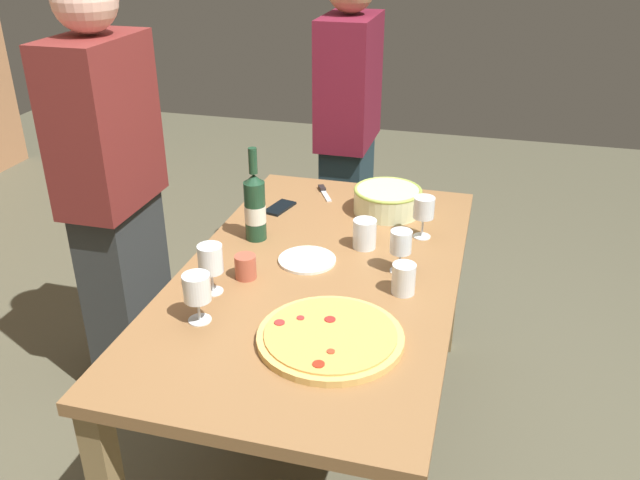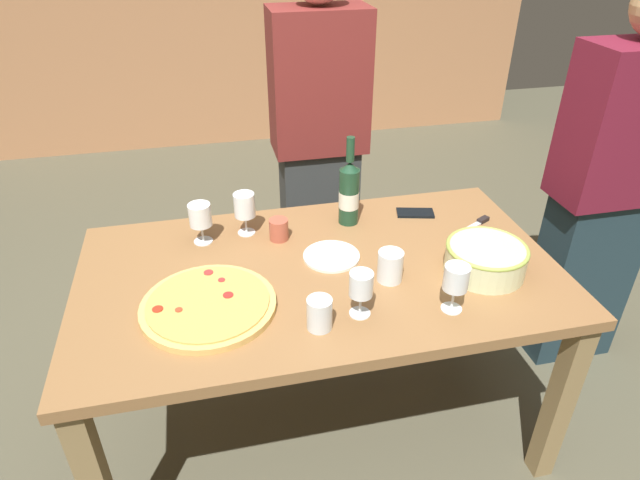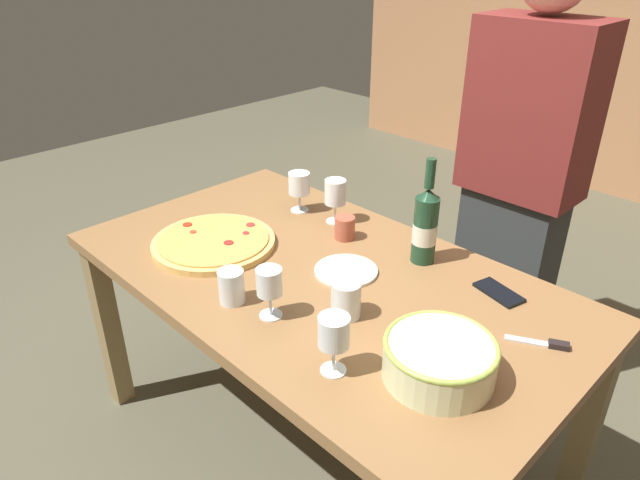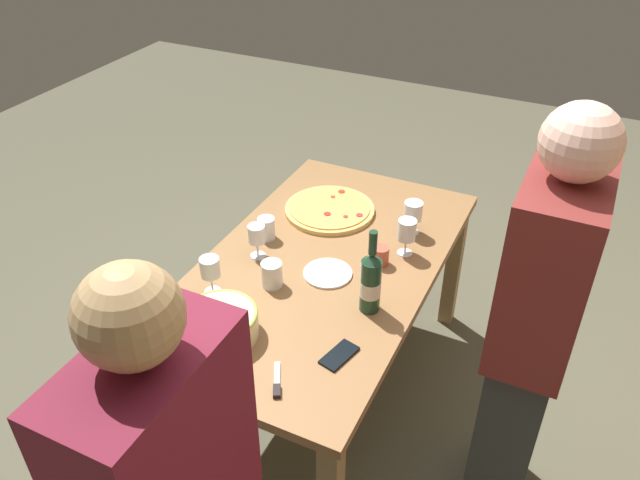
{
  "view_description": "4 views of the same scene",
  "coord_description": "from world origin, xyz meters",
  "views": [
    {
      "loc": [
        -1.86,
        -0.5,
        1.83
      ],
      "look_at": [
        0.0,
        0.0,
        0.86
      ],
      "focal_mm": 37.36,
      "sensor_mm": 36.0,
      "label": 1
    },
    {
      "loc": [
        -0.33,
        -1.47,
        1.8
      ],
      "look_at": [
        0.0,
        0.0,
        0.86
      ],
      "focal_mm": 30.71,
      "sensor_mm": 36.0,
      "label": 2
    },
    {
      "loc": [
        1.07,
        -1.06,
        1.67
      ],
      "look_at": [
        0.0,
        0.0,
        0.86
      ],
      "focal_mm": 32.15,
      "sensor_mm": 36.0,
      "label": 3
    },
    {
      "loc": [
        1.87,
        0.9,
        2.3
      ],
      "look_at": [
        0.0,
        0.0,
        0.86
      ],
      "focal_mm": 35.66,
      "sensor_mm": 36.0,
      "label": 4
    }
  ],
  "objects": [
    {
      "name": "cup_amber",
      "position": [
        -0.07,
        -0.29,
        0.8
      ],
      "size": [
        0.07,
        0.07,
        0.1
      ],
      "primitive_type": "cylinder",
      "color": "white",
      "rests_on": "dining_table"
    },
    {
      "name": "person_guest_left",
      "position": [
        1.22,
        0.18,
        0.81
      ],
      "size": [
        0.44,
        0.24,
        1.61
      ],
      "rotation": [
        0.0,
        0.0,
        -2.99
      ],
      "color": "#1F333C",
      "rests_on": "ground"
    },
    {
      "name": "wine_glass_far_left",
      "position": [
        -0.37,
        0.26,
        0.85
      ],
      "size": [
        0.08,
        0.08,
        0.15
      ],
      "color": "white",
      "rests_on": "dining_table"
    },
    {
      "name": "cup_spare",
      "position": [
        0.21,
        -0.11,
        0.8
      ],
      "size": [
        0.08,
        0.08,
        0.1
      ],
      "primitive_type": "cylinder",
      "color": "white",
      "rests_on": "dining_table"
    },
    {
      "name": "ground_plane",
      "position": [
        0.0,
        0.0,
        0.0
      ],
      "size": [
        8.0,
        8.0,
        0.0
      ],
      "primitive_type": "plane",
      "color": "#53503D"
    },
    {
      "name": "side_plate",
      "position": [
        0.05,
        0.06,
        0.76
      ],
      "size": [
        0.2,
        0.2,
        0.01
      ],
      "primitive_type": "cylinder",
      "color": "white",
      "rests_on": "dining_table"
    },
    {
      "name": "pizza_knife",
      "position": [
        0.65,
        0.16,
        0.76
      ],
      "size": [
        0.15,
        0.09,
        0.02
      ],
      "color": "silver",
      "rests_on": "dining_table"
    },
    {
      "name": "cup_ceramic",
      "position": [
        -0.1,
        0.22,
        0.79
      ],
      "size": [
        0.07,
        0.07,
        0.08
      ],
      "primitive_type": "cylinder",
      "color": "#B2543E",
      "rests_on": "dining_table"
    },
    {
      "name": "wine_glass_near_pizza",
      "position": [
        0.07,
        -0.25,
        0.85
      ],
      "size": [
        0.07,
        0.07,
        0.15
      ],
      "color": "white",
      "rests_on": "dining_table"
    },
    {
      "name": "wine_glass_far_right",
      "position": [
        -0.22,
        0.29,
        0.86
      ],
      "size": [
        0.08,
        0.08,
        0.16
      ],
      "color": "white",
      "rests_on": "dining_table"
    },
    {
      "name": "serving_bowl",
      "position": [
        0.53,
        -0.13,
        0.8
      ],
      "size": [
        0.27,
        0.27,
        0.1
      ],
      "color": "beige",
      "rests_on": "dining_table"
    },
    {
      "name": "person_host",
      "position": [
        0.19,
        0.86,
        0.85
      ],
      "size": [
        0.42,
        0.24,
        1.67
      ],
      "rotation": [
        0.0,
        0.0,
        -1.79
      ],
      "color": "#313536",
      "rests_on": "ground"
    },
    {
      "name": "wine_bottle",
      "position": [
        0.18,
        0.29,
        0.88
      ],
      "size": [
        0.08,
        0.08,
        0.34
      ],
      "color": "#1B3F28",
      "rests_on": "dining_table"
    },
    {
      "name": "cell_phone",
      "position": [
        0.45,
        0.29,
        0.76
      ],
      "size": [
        0.16,
        0.1,
        0.01
      ],
      "primitive_type": "cube",
      "rotation": [
        0.0,
        0.0,
        4.47
      ],
      "color": "black",
      "rests_on": "dining_table"
    },
    {
      "name": "wine_glass_by_bottle",
      "position": [
        0.34,
        -0.29,
        0.86
      ],
      "size": [
        0.08,
        0.08,
        0.16
      ],
      "color": "white",
      "rests_on": "dining_table"
    },
    {
      "name": "pizza",
      "position": [
        -0.37,
        -0.13,
        0.76
      ],
      "size": [
        0.41,
        0.41,
        0.03
      ],
      "color": "#E2B561",
      "rests_on": "dining_table"
    },
    {
      "name": "dining_table",
      "position": [
        0.0,
        0.0,
        0.66
      ],
      "size": [
        1.6,
        0.9,
        0.75
      ],
      "color": "olive",
      "rests_on": "ground"
    }
  ]
}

